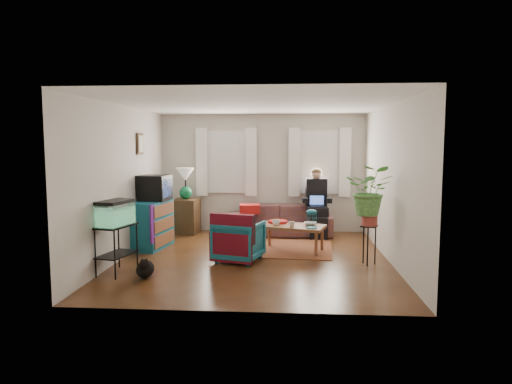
# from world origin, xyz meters

# --- Properties ---
(floor) EXTENTS (4.50, 5.00, 0.01)m
(floor) POSITION_xyz_m (0.00, 0.00, 0.00)
(floor) COLOR #4F2B14
(floor) RESTS_ON ground
(ceiling) EXTENTS (4.50, 5.00, 0.01)m
(ceiling) POSITION_xyz_m (0.00, 0.00, 2.60)
(ceiling) COLOR white
(ceiling) RESTS_ON wall_back
(wall_back) EXTENTS (4.50, 0.01, 2.60)m
(wall_back) POSITION_xyz_m (0.00, 2.50, 1.30)
(wall_back) COLOR silver
(wall_back) RESTS_ON floor
(wall_front) EXTENTS (4.50, 0.01, 2.60)m
(wall_front) POSITION_xyz_m (0.00, -2.50, 1.30)
(wall_front) COLOR silver
(wall_front) RESTS_ON floor
(wall_left) EXTENTS (0.01, 5.00, 2.60)m
(wall_left) POSITION_xyz_m (-2.25, 0.00, 1.30)
(wall_left) COLOR silver
(wall_left) RESTS_ON floor
(wall_right) EXTENTS (0.01, 5.00, 2.60)m
(wall_right) POSITION_xyz_m (2.25, 0.00, 1.30)
(wall_right) COLOR silver
(wall_right) RESTS_ON floor
(window_left) EXTENTS (1.08, 0.04, 1.38)m
(window_left) POSITION_xyz_m (-0.80, 2.48, 1.55)
(window_left) COLOR white
(window_left) RESTS_ON wall_back
(window_right) EXTENTS (1.08, 0.04, 1.38)m
(window_right) POSITION_xyz_m (1.25, 2.48, 1.55)
(window_right) COLOR white
(window_right) RESTS_ON wall_back
(curtains_left) EXTENTS (1.36, 0.06, 1.50)m
(curtains_left) POSITION_xyz_m (-0.80, 2.40, 1.55)
(curtains_left) COLOR white
(curtains_left) RESTS_ON wall_back
(curtains_right) EXTENTS (1.36, 0.06, 1.50)m
(curtains_right) POSITION_xyz_m (1.25, 2.40, 1.55)
(curtains_right) COLOR white
(curtains_right) RESTS_ON wall_back
(picture_frame) EXTENTS (0.04, 0.32, 0.40)m
(picture_frame) POSITION_xyz_m (-2.21, 0.85, 1.95)
(picture_frame) COLOR #3D2616
(picture_frame) RESTS_ON wall_left
(area_rug) EXTENTS (2.12, 1.76, 0.01)m
(area_rug) POSITION_xyz_m (0.38, 0.78, 0.01)
(area_rug) COLOR brown
(area_rug) RESTS_ON floor
(sofa) EXTENTS (2.24, 0.99, 0.86)m
(sofa) POSITION_xyz_m (0.39, 2.05, 0.43)
(sofa) COLOR brown
(sofa) RESTS_ON floor
(seated_person) EXTENTS (0.59, 0.71, 1.31)m
(seated_person) POSITION_xyz_m (1.18, 2.10, 0.65)
(seated_person) COLOR black
(seated_person) RESTS_ON sofa
(side_table) EXTENTS (0.57, 0.57, 0.75)m
(side_table) POSITION_xyz_m (-1.65, 2.10, 0.38)
(side_table) COLOR #402818
(side_table) RESTS_ON floor
(table_lamp) EXTENTS (0.43, 0.43, 0.69)m
(table_lamp) POSITION_xyz_m (-1.65, 2.10, 1.08)
(table_lamp) COLOR white
(table_lamp) RESTS_ON side_table
(dresser) EXTENTS (0.63, 1.05, 0.89)m
(dresser) POSITION_xyz_m (-1.99, 0.69, 0.44)
(dresser) COLOR navy
(dresser) RESTS_ON floor
(crt_tv) EXTENTS (0.61, 0.57, 0.47)m
(crt_tv) POSITION_xyz_m (-1.96, 0.79, 1.12)
(crt_tv) COLOR black
(crt_tv) RESTS_ON dresser
(aquarium_stand) EXTENTS (0.51, 0.73, 0.74)m
(aquarium_stand) POSITION_xyz_m (-2.00, -1.05, 0.37)
(aquarium_stand) COLOR black
(aquarium_stand) RESTS_ON floor
(aquarium) EXTENTS (0.46, 0.66, 0.39)m
(aquarium) POSITION_xyz_m (-2.00, -1.05, 0.93)
(aquarium) COLOR #7FD899
(aquarium) RESTS_ON aquarium_stand
(black_cat) EXTENTS (0.34, 0.43, 0.33)m
(black_cat) POSITION_xyz_m (-1.50, -1.26, 0.16)
(black_cat) COLOR black
(black_cat) RESTS_ON floor
(armchair) EXTENTS (0.88, 0.85, 0.74)m
(armchair) POSITION_xyz_m (-0.25, -0.17, 0.37)
(armchair) COLOR #11636A
(armchair) RESTS_ON floor
(serape_throw) EXTENTS (0.76, 0.37, 0.61)m
(serape_throw) POSITION_xyz_m (-0.33, -0.44, 0.52)
(serape_throw) COLOR #9E0A0A
(serape_throw) RESTS_ON armchair
(coffee_table) EXTENTS (1.29, 0.94, 0.48)m
(coffee_table) POSITION_xyz_m (0.64, 0.57, 0.24)
(coffee_table) COLOR brown
(coffee_table) RESTS_ON floor
(cup_a) EXTENTS (0.16, 0.16, 0.10)m
(cup_a) POSITION_xyz_m (0.36, 0.54, 0.53)
(cup_a) COLOR white
(cup_a) RESTS_ON coffee_table
(cup_b) EXTENTS (0.13, 0.13, 0.10)m
(cup_b) POSITION_xyz_m (0.64, 0.37, 0.53)
(cup_b) COLOR beige
(cup_b) RESTS_ON coffee_table
(bowl) EXTENTS (0.28, 0.28, 0.06)m
(bowl) POSITION_xyz_m (0.97, 0.58, 0.51)
(bowl) COLOR white
(bowl) RESTS_ON coffee_table
(snack_tray) EXTENTS (0.45, 0.45, 0.04)m
(snack_tray) POSITION_xyz_m (0.38, 0.81, 0.50)
(snack_tray) COLOR #B21414
(snack_tray) RESTS_ON coffee_table
(birdcage) EXTENTS (0.24, 0.24, 0.34)m
(birdcage) POSITION_xyz_m (0.98, 0.30, 0.65)
(birdcage) COLOR #115B6B
(birdcage) RESTS_ON coffee_table
(plant_stand) EXTENTS (0.35, 0.35, 0.64)m
(plant_stand) POSITION_xyz_m (1.87, -0.27, 0.32)
(plant_stand) COLOR black
(plant_stand) RESTS_ON floor
(potted_plant) EXTENTS (0.90, 0.84, 0.81)m
(potted_plant) POSITION_xyz_m (1.87, -0.27, 1.09)
(potted_plant) COLOR #599947
(potted_plant) RESTS_ON plant_stand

